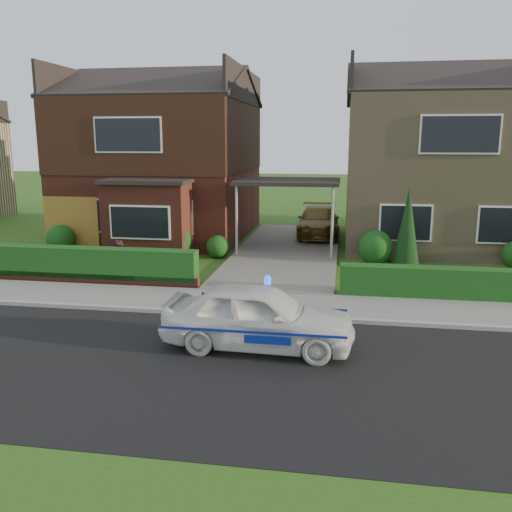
# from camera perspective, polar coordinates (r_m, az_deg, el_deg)

# --- Properties ---
(ground) EXTENTS (120.00, 120.00, 0.00)m
(ground) POSITION_cam_1_polar(r_m,az_deg,el_deg) (10.38, -3.26, -11.89)
(ground) COLOR #254713
(ground) RESTS_ON ground
(road) EXTENTS (60.00, 6.00, 0.02)m
(road) POSITION_cam_1_polar(r_m,az_deg,el_deg) (10.38, -3.26, -11.89)
(road) COLOR black
(road) RESTS_ON ground
(kerb) EXTENTS (60.00, 0.16, 0.12)m
(kerb) POSITION_cam_1_polar(r_m,az_deg,el_deg) (13.15, -0.36, -6.32)
(kerb) COLOR #9E9993
(kerb) RESTS_ON ground
(sidewalk) EXTENTS (60.00, 2.00, 0.10)m
(sidewalk) POSITION_cam_1_polar(r_m,az_deg,el_deg) (14.14, 0.36, -5.03)
(sidewalk) COLOR slate
(sidewalk) RESTS_ON ground
(driveway) EXTENTS (3.80, 12.00, 0.12)m
(driveway) POSITION_cam_1_polar(r_m,az_deg,el_deg) (20.78, 3.33, 0.56)
(driveway) COLOR #666059
(driveway) RESTS_ON ground
(house_left) EXTENTS (7.50, 9.53, 7.25)m
(house_left) POSITION_cam_1_polar(r_m,az_deg,el_deg) (24.46, -9.66, 11.00)
(house_left) COLOR maroon
(house_left) RESTS_ON ground
(house_right) EXTENTS (7.50, 8.06, 7.25)m
(house_right) POSITION_cam_1_polar(r_m,az_deg,el_deg) (23.54, 18.66, 10.15)
(house_right) COLOR #957E5B
(house_right) RESTS_ON ground
(carport_link) EXTENTS (3.80, 3.00, 2.77)m
(carport_link) POSITION_cam_1_polar(r_m,az_deg,el_deg) (20.37, 3.40, 7.70)
(carport_link) COLOR black
(carport_link) RESTS_ON ground
(garage_door) EXTENTS (2.20, 0.10, 2.10)m
(garage_door) POSITION_cam_1_polar(r_m,az_deg,el_deg) (22.05, -18.82, 3.21)
(garage_door) COLOR olive
(garage_door) RESTS_ON ground
(dwarf_wall) EXTENTS (7.70, 0.25, 0.36)m
(dwarf_wall) POSITION_cam_1_polar(r_m,az_deg,el_deg) (17.04, -18.63, -2.24)
(dwarf_wall) COLOR maroon
(dwarf_wall) RESTS_ON ground
(hedge_left) EXTENTS (7.50, 0.55, 0.90)m
(hedge_left) POSITION_cam_1_polar(r_m,az_deg,el_deg) (17.22, -18.36, -2.70)
(hedge_left) COLOR #133D13
(hedge_left) RESTS_ON ground
(hedge_right) EXTENTS (7.50, 0.55, 0.80)m
(hedge_right) POSITION_cam_1_polar(r_m,az_deg,el_deg) (15.64, 22.68, -4.50)
(hedge_right) COLOR #133D13
(hedge_right) RESTS_ON ground
(shrub_left_far) EXTENTS (1.08, 1.08, 1.08)m
(shrub_left_far) POSITION_cam_1_polar(r_m,az_deg,el_deg) (21.85, -19.87, 1.70)
(shrub_left_far) COLOR #133D13
(shrub_left_far) RESTS_ON ground
(shrub_left_mid) EXTENTS (1.32, 1.32, 1.32)m
(shrub_left_mid) POSITION_cam_1_polar(r_m,az_deg,el_deg) (19.85, -8.75, 1.65)
(shrub_left_mid) COLOR #133D13
(shrub_left_mid) RESTS_ON ground
(shrub_left_near) EXTENTS (0.84, 0.84, 0.84)m
(shrub_left_near) POSITION_cam_1_polar(r_m,az_deg,el_deg) (19.75, -4.04, 1.00)
(shrub_left_near) COLOR #133D13
(shrub_left_near) RESTS_ON ground
(shrub_right_near) EXTENTS (1.20, 1.20, 1.20)m
(shrub_right_near) POSITION_cam_1_polar(r_m,az_deg,el_deg) (19.03, 12.46, 0.87)
(shrub_right_near) COLOR #133D13
(shrub_right_near) RESTS_ON ground
(conifer_a) EXTENTS (0.90, 0.90, 2.60)m
(conifer_a) POSITION_cam_1_polar(r_m,az_deg,el_deg) (18.80, 15.63, 2.74)
(conifer_a) COLOR black
(conifer_a) RESTS_ON ground
(police_car) EXTENTS (3.62, 3.99, 1.51)m
(police_car) POSITION_cam_1_polar(r_m,az_deg,el_deg) (11.16, 0.23, -6.42)
(police_car) COLOR silver
(police_car) RESTS_ON ground
(driveway_car) EXTENTS (1.93, 4.41, 1.26)m
(driveway_car) POSITION_cam_1_polar(r_m,az_deg,el_deg) (23.81, 6.58, 3.67)
(driveway_car) COLOR brown
(driveway_car) RESTS_ON driveway
(potted_plant_c) EXTENTS (0.55, 0.55, 0.77)m
(potted_plant_c) POSITION_cam_1_polar(r_m,az_deg,el_deg) (19.83, -14.12, 0.60)
(potted_plant_c) COLOR gray
(potted_plant_c) RESTS_ON ground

